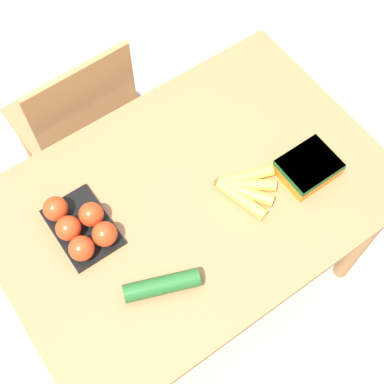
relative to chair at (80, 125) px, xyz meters
name	(u,v)px	position (x,y,z in m)	size (l,w,h in m)	color
ground_plane	(192,277)	(0.10, -0.61, -0.49)	(12.00, 12.00, 0.00)	#B7A88E
dining_table	(192,213)	(0.10, -0.61, 0.15)	(1.19, 0.81, 0.76)	#9E7044
chair	(80,125)	(0.00, 0.00, 0.00)	(0.43, 0.41, 0.93)	#A87547
banana_bunch	(244,188)	(0.24, -0.69, 0.29)	(0.18, 0.19, 0.03)	brown
tomato_pack	(81,227)	(-0.23, -0.52, 0.31)	(0.16, 0.23, 0.08)	black
carrot_bag	(308,167)	(0.43, -0.75, 0.31)	(0.17, 0.14, 0.06)	orange
cucumber_near	(162,285)	(-0.13, -0.80, 0.30)	(0.21, 0.13, 0.05)	#236028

